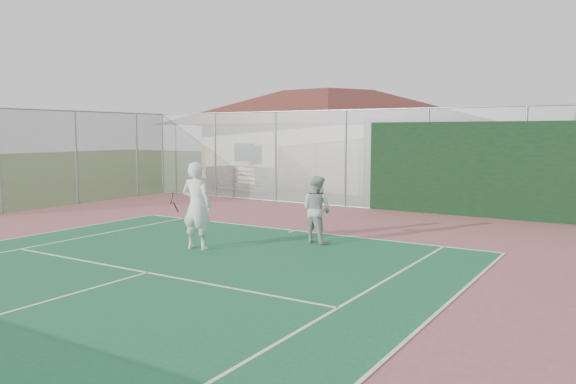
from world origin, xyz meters
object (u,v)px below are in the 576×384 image
object	(u,v)px
player_white_front	(196,206)
player_grey_back	(317,210)
bleachers	(245,178)
clubhouse	(328,127)

from	to	relation	value
player_white_front	player_grey_back	world-z (taller)	player_white_front
bleachers	player_white_front	bearing A→B (deg)	-41.12
player_grey_back	clubhouse	bearing A→B (deg)	-50.78
clubhouse	bleachers	size ratio (longest dim) A/B	4.64
bleachers	player_grey_back	distance (m)	12.74
clubhouse	bleachers	world-z (taller)	clubhouse
clubhouse	bleachers	xyz separation A→B (m)	(-0.86, -6.55, -2.44)
clubhouse	player_white_front	world-z (taller)	clubhouse
bleachers	player_white_front	world-z (taller)	player_white_front
player_grey_back	bleachers	bearing A→B (deg)	-33.64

